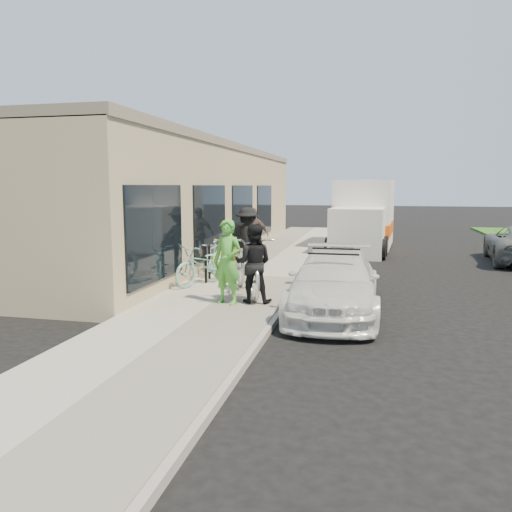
{
  "coord_description": "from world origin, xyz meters",
  "views": [
    {
      "loc": [
        1.32,
        -10.62,
        2.68
      ],
      "look_at": [
        -1.27,
        0.65,
        1.05
      ],
      "focal_mm": 35.0,
      "sensor_mm": 36.0,
      "label": 1
    }
  ],
  "objects_px": {
    "cruiser_bike_a": "(213,258)",
    "woman_rider": "(227,262)",
    "man_standing": "(253,263)",
    "tandem_bike": "(248,265)",
    "moving_truck": "(363,219)",
    "cruiser_bike_c": "(227,253)",
    "sandwich_board": "(244,238)",
    "bystander_b": "(253,235)",
    "sedan_white": "(334,283)",
    "sedan_silver": "(340,264)",
    "bike_rack": "(207,259)",
    "cruiser_bike_b": "(205,265)",
    "bystander_a": "(247,238)"
  },
  "relations": [
    {
      "from": "woman_rider",
      "to": "sandwich_board",
      "type": "bearing_deg",
      "value": 118.78
    },
    {
      "from": "moving_truck",
      "to": "man_standing",
      "type": "bearing_deg",
      "value": -96.48
    },
    {
      "from": "woman_rider",
      "to": "bystander_b",
      "type": "relative_size",
      "value": 1.01
    },
    {
      "from": "man_standing",
      "to": "cruiser_bike_b",
      "type": "height_order",
      "value": "man_standing"
    },
    {
      "from": "sedan_silver",
      "to": "bystander_b",
      "type": "relative_size",
      "value": 1.61
    },
    {
      "from": "sedan_white",
      "to": "sedan_silver",
      "type": "bearing_deg",
      "value": 90.58
    },
    {
      "from": "sandwich_board",
      "to": "man_standing",
      "type": "bearing_deg",
      "value": -75.47
    },
    {
      "from": "tandem_bike",
      "to": "cruiser_bike_b",
      "type": "height_order",
      "value": "tandem_bike"
    },
    {
      "from": "sandwich_board",
      "to": "man_standing",
      "type": "relative_size",
      "value": 0.63
    },
    {
      "from": "sedan_silver",
      "to": "moving_truck",
      "type": "xyz_separation_m",
      "value": [
        0.51,
        7.38,
        0.8
      ]
    },
    {
      "from": "sedan_silver",
      "to": "tandem_bike",
      "type": "xyz_separation_m",
      "value": [
        -1.99,
        -2.89,
        0.34
      ]
    },
    {
      "from": "sandwich_board",
      "to": "cruiser_bike_a",
      "type": "bearing_deg",
      "value": -88.24
    },
    {
      "from": "tandem_bike",
      "to": "bystander_b",
      "type": "xyz_separation_m",
      "value": [
        -1.05,
        4.93,
        0.22
      ]
    },
    {
      "from": "cruiser_bike_b",
      "to": "cruiser_bike_c",
      "type": "distance_m",
      "value": 2.23
    },
    {
      "from": "cruiser_bike_b",
      "to": "bystander_a",
      "type": "height_order",
      "value": "bystander_a"
    },
    {
      "from": "bike_rack",
      "to": "sandwich_board",
      "type": "bearing_deg",
      "value": 94.47
    },
    {
      "from": "bike_rack",
      "to": "cruiser_bike_a",
      "type": "bearing_deg",
      "value": 100.65
    },
    {
      "from": "moving_truck",
      "to": "cruiser_bike_c",
      "type": "height_order",
      "value": "moving_truck"
    },
    {
      "from": "sedan_silver",
      "to": "moving_truck",
      "type": "bearing_deg",
      "value": 87.21
    },
    {
      "from": "bike_rack",
      "to": "sedan_silver",
      "type": "relative_size",
      "value": 0.33
    },
    {
      "from": "cruiser_bike_a",
      "to": "woman_rider",
      "type": "bearing_deg",
      "value": -69.74
    },
    {
      "from": "cruiser_bike_a",
      "to": "cruiser_bike_c",
      "type": "bearing_deg",
      "value": 69.21
    },
    {
      "from": "bike_rack",
      "to": "sedan_silver",
      "type": "distance_m",
      "value": 3.77
    },
    {
      "from": "bike_rack",
      "to": "man_standing",
      "type": "relative_size",
      "value": 0.56
    },
    {
      "from": "cruiser_bike_a",
      "to": "moving_truck",
      "type": "bearing_deg",
      "value": 59.76
    },
    {
      "from": "sandwich_board",
      "to": "bystander_b",
      "type": "height_order",
      "value": "bystander_b"
    },
    {
      "from": "man_standing",
      "to": "tandem_bike",
      "type": "bearing_deg",
      "value": -70.57
    },
    {
      "from": "sandwich_board",
      "to": "woman_rider",
      "type": "relative_size",
      "value": 0.59
    },
    {
      "from": "tandem_bike",
      "to": "woman_rider",
      "type": "xyz_separation_m",
      "value": [
        -0.18,
        -1.07,
        0.22
      ]
    },
    {
      "from": "sedan_silver",
      "to": "sedan_white",
      "type": "bearing_deg",
      "value": -87.34
    },
    {
      "from": "woman_rider",
      "to": "bystander_a",
      "type": "bearing_deg",
      "value": 115.52
    },
    {
      "from": "man_standing",
      "to": "cruiser_bike_b",
      "type": "xyz_separation_m",
      "value": [
        -1.68,
        1.67,
        -0.34
      ]
    },
    {
      "from": "cruiser_bike_b",
      "to": "bystander_b",
      "type": "bearing_deg",
      "value": 111.6
    },
    {
      "from": "moving_truck",
      "to": "woman_rider",
      "type": "distance_m",
      "value": 11.65
    },
    {
      "from": "moving_truck",
      "to": "man_standing",
      "type": "relative_size",
      "value": 3.55
    },
    {
      "from": "tandem_bike",
      "to": "cruiser_bike_c",
      "type": "relative_size",
      "value": 1.53
    },
    {
      "from": "cruiser_bike_c",
      "to": "bystander_b",
      "type": "xyz_separation_m",
      "value": [
        0.37,
        1.87,
        0.39
      ]
    },
    {
      "from": "sedan_white",
      "to": "moving_truck",
      "type": "distance_m",
      "value": 11.09
    },
    {
      "from": "bystander_b",
      "to": "moving_truck",
      "type": "bearing_deg",
      "value": 46.63
    },
    {
      "from": "sedan_silver",
      "to": "cruiser_bike_c",
      "type": "bearing_deg",
      "value": 178.18
    },
    {
      "from": "cruiser_bike_c",
      "to": "bystander_b",
      "type": "bearing_deg",
      "value": 90.53
    },
    {
      "from": "bike_rack",
      "to": "bystander_a",
      "type": "height_order",
      "value": "bystander_a"
    },
    {
      "from": "tandem_bike",
      "to": "cruiser_bike_a",
      "type": "distance_m",
      "value": 2.91
    },
    {
      "from": "tandem_bike",
      "to": "bystander_b",
      "type": "bearing_deg",
      "value": 77.18
    },
    {
      "from": "moving_truck",
      "to": "cruiser_bike_c",
      "type": "xyz_separation_m",
      "value": [
        -3.91,
        -7.2,
        -0.63
      ]
    },
    {
      "from": "cruiser_bike_a",
      "to": "cruiser_bike_b",
      "type": "xyz_separation_m",
      "value": [
        0.28,
        -1.55,
        0.05
      ]
    },
    {
      "from": "bystander_b",
      "to": "sedan_silver",
      "type": "bearing_deg",
      "value": -43.74
    },
    {
      "from": "woman_rider",
      "to": "bystander_a",
      "type": "distance_m",
      "value": 4.65
    },
    {
      "from": "bike_rack",
      "to": "woman_rider",
      "type": "bearing_deg",
      "value": -62.37
    },
    {
      "from": "sedan_white",
      "to": "sedan_silver",
      "type": "height_order",
      "value": "sedan_white"
    }
  ]
}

